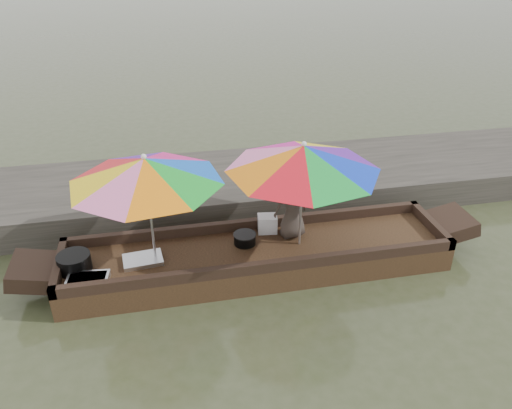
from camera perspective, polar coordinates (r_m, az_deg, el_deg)
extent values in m
plane|color=#373E22|center=(7.22, 0.16, -7.34)|extent=(80.00, 80.00, 0.00)
cube|color=#2D2B26|center=(8.95, -2.72, 2.14)|extent=(22.00, 2.20, 0.50)
cube|color=black|center=(7.12, 0.16, -6.21)|extent=(5.39, 1.20, 0.35)
cylinder|color=black|center=(6.97, -20.05, -6.24)|extent=(0.43, 0.43, 0.23)
cube|color=silver|center=(6.69, -18.71, -8.31)|extent=(0.55, 0.41, 0.09)
cube|color=silver|center=(6.91, -12.80, -6.18)|extent=(0.55, 0.41, 0.06)
cylinder|color=black|center=(7.09, -1.29, -4.00)|extent=(0.31, 0.31, 0.14)
cube|color=silver|center=(7.34, 1.30, -2.21)|extent=(0.31, 0.26, 0.26)
imported|color=#3A312A|center=(7.06, 4.19, 0.13)|extent=(0.58, 0.45, 1.06)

